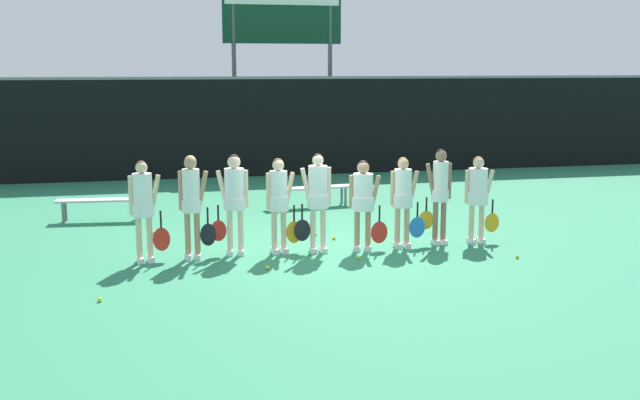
# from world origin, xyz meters

# --- Properties ---
(ground_plane) EXTENTS (140.00, 140.00, 0.00)m
(ground_plane) POSITION_xyz_m (0.00, 0.00, 0.00)
(ground_plane) COLOR #2D7F56
(fence_windscreen) EXTENTS (60.00, 0.08, 2.96)m
(fence_windscreen) POSITION_xyz_m (0.00, 9.35, 1.49)
(fence_windscreen) COLOR black
(fence_windscreen) RESTS_ON ground_plane
(scoreboard) EXTENTS (3.79, 0.15, 5.44)m
(scoreboard) POSITION_xyz_m (1.20, 11.19, 4.25)
(scoreboard) COLOR #515156
(scoreboard) RESTS_ON ground_plane
(bench_courtside) EXTENTS (1.85, 0.52, 0.47)m
(bench_courtside) POSITION_xyz_m (-4.07, 3.57, 0.41)
(bench_courtside) COLOR #B2B2B7
(bench_courtside) RESTS_ON ground_plane
(bench_far) EXTENTS (2.07, 0.59, 0.47)m
(bench_far) POSITION_xyz_m (0.64, 4.21, 0.41)
(bench_far) COLOR #B2B2B7
(bench_far) RESTS_ON ground_plane
(player_0) EXTENTS (0.65, 0.37, 1.73)m
(player_0) POSITION_xyz_m (-3.11, -0.09, 1.01)
(player_0) COLOR beige
(player_0) RESTS_ON ground_plane
(player_1) EXTENTS (0.61, 0.34, 1.79)m
(player_1) POSITION_xyz_m (-2.31, -0.05, 1.05)
(player_1) COLOR tan
(player_1) RESTS_ON ground_plane
(player_2) EXTENTS (0.67, 0.39, 1.77)m
(player_2) POSITION_xyz_m (-1.58, 0.09, 1.06)
(player_2) COLOR beige
(player_2) RESTS_ON ground_plane
(player_3) EXTENTS (0.64, 0.36, 1.69)m
(player_3) POSITION_xyz_m (-0.80, 0.03, 0.99)
(player_3) COLOR beige
(player_3) RESTS_ON ground_plane
(player_4) EXTENTS (0.67, 0.39, 1.76)m
(player_4) POSITION_xyz_m (-0.13, -0.06, 1.04)
(player_4) COLOR beige
(player_4) RESTS_ON ground_plane
(player_5) EXTENTS (0.69, 0.41, 1.62)m
(player_5) POSITION_xyz_m (0.70, -0.10, 0.96)
(player_5) COLOR tan
(player_5) RESTS_ON ground_plane
(player_6) EXTENTS (0.65, 0.36, 1.66)m
(player_6) POSITION_xyz_m (1.46, -0.05, 0.97)
(player_6) COLOR tan
(player_6) RESTS_ON ground_plane
(player_7) EXTENTS (0.62, 0.32, 1.77)m
(player_7) POSITION_xyz_m (2.21, 0.06, 1.04)
(player_7) COLOR #8C664C
(player_7) RESTS_ON ground_plane
(player_8) EXTENTS (0.68, 0.40, 1.63)m
(player_8) POSITION_xyz_m (2.93, -0.02, 0.96)
(player_8) COLOR beige
(player_8) RESTS_ON ground_plane
(tennis_ball_0) EXTENTS (0.07, 0.07, 0.07)m
(tennis_ball_0) POSITION_xyz_m (-1.17, -1.01, 0.03)
(tennis_ball_0) COLOR #CCE033
(tennis_ball_0) RESTS_ON ground_plane
(tennis_ball_1) EXTENTS (0.07, 0.07, 0.07)m
(tennis_ball_1) POSITION_xyz_m (0.38, 0.80, 0.04)
(tennis_ball_1) COLOR #CCE033
(tennis_ball_1) RESTS_ON ground_plane
(tennis_ball_2) EXTENTS (0.06, 0.06, 0.06)m
(tennis_ball_2) POSITION_xyz_m (0.46, -0.70, 0.03)
(tennis_ball_2) COLOR #CCE033
(tennis_ball_2) RESTS_ON ground_plane
(tennis_ball_3) EXTENTS (0.07, 0.07, 0.07)m
(tennis_ball_3) POSITION_xyz_m (2.52, 1.69, 0.04)
(tennis_ball_3) COLOR #CCE033
(tennis_ball_3) RESTS_ON ground_plane
(tennis_ball_4) EXTENTS (0.07, 0.07, 0.07)m
(tennis_ball_4) POSITION_xyz_m (3.14, -1.26, 0.03)
(tennis_ball_4) COLOR #CCE033
(tennis_ball_4) RESTS_ON ground_plane
(tennis_ball_5) EXTENTS (0.07, 0.07, 0.07)m
(tennis_ball_5) POSITION_xyz_m (-3.73, -2.19, 0.03)
(tennis_ball_5) COLOR #CCE033
(tennis_ball_5) RESTS_ON ground_plane
(tennis_ball_6) EXTENTS (0.07, 0.07, 0.07)m
(tennis_ball_6) POSITION_xyz_m (-2.98, 2.04, 0.03)
(tennis_ball_6) COLOR #CCE033
(tennis_ball_6) RESTS_ON ground_plane
(tennis_ball_7) EXTENTS (0.07, 0.07, 0.07)m
(tennis_ball_7) POSITION_xyz_m (0.13, 1.74, 0.03)
(tennis_ball_7) COLOR #CCE033
(tennis_ball_7) RESTS_ON ground_plane
(tennis_ball_8) EXTENTS (0.07, 0.07, 0.07)m
(tennis_ball_8) POSITION_xyz_m (-1.77, 1.27, 0.03)
(tennis_ball_8) COLOR #CCE033
(tennis_ball_8) RESTS_ON ground_plane
(tennis_ball_9) EXTENTS (0.07, 0.07, 0.07)m
(tennis_ball_9) POSITION_xyz_m (0.11, 1.19, 0.03)
(tennis_ball_9) COLOR #CCE033
(tennis_ball_9) RESTS_ON ground_plane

